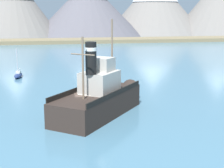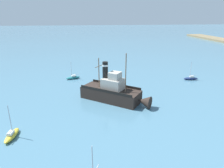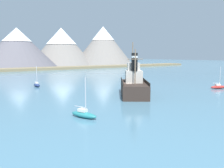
% 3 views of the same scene
% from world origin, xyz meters
% --- Properties ---
extents(ground_plane, '(600.00, 600.00, 0.00)m').
position_xyz_m(ground_plane, '(0.00, 0.00, 0.00)').
color(ground_plane, '#477289').
extents(shoreline_strip, '(240.00, 12.00, 1.20)m').
position_xyz_m(shoreline_strip, '(0.00, 85.65, 0.60)').
color(shoreline_strip, '#7A6B4C').
rests_on(shoreline_strip, ground).
extents(old_tugboat, '(11.41, 13.50, 9.90)m').
position_xyz_m(old_tugboat, '(1.50, 0.49, 1.83)').
color(old_tugboat, '#2D231E').
rests_on(old_tugboat, ground).
extents(sailboat_red, '(3.93, 2.45, 4.90)m').
position_xyz_m(sailboat_red, '(22.27, -4.50, 0.43)').
color(sailboat_red, '#B22823').
rests_on(sailboat_red, ground).
extents(sailboat_navy, '(1.50, 3.90, 4.90)m').
position_xyz_m(sailboat_navy, '(-9.00, 23.01, 0.43)').
color(sailboat_navy, navy).
rests_on(sailboat_navy, ground).
extents(sailboat_teal, '(2.18, 3.96, 4.90)m').
position_xyz_m(sailboat_teal, '(-14.13, -8.22, 0.43)').
color(sailboat_teal, '#23757A').
rests_on(sailboat_teal, ground).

